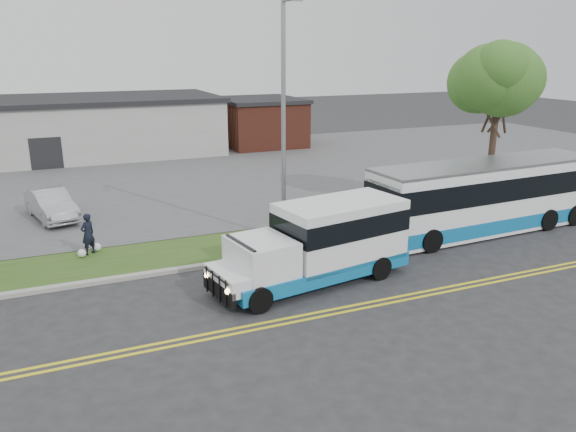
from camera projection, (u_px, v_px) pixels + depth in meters
name	position (u px, v px, depth m)	size (l,w,h in m)	color
ground	(236.00, 275.00, 20.11)	(140.00, 140.00, 0.00)	#28282B
lane_line_north	(276.00, 320.00, 16.71)	(70.00, 0.12, 0.01)	yellow
lane_line_south	(280.00, 325.00, 16.45)	(70.00, 0.12, 0.01)	yellow
curb	(227.00, 262.00, 21.06)	(80.00, 0.30, 0.15)	#9E9B93
verge	(214.00, 248.00, 22.66)	(80.00, 3.30, 0.10)	#2C4918
parking_lot	(153.00, 177.00, 35.10)	(80.00, 25.00, 0.10)	#4C4C4F
commercial_building	(44.00, 128.00, 41.06)	(25.40, 10.40, 4.35)	#9E9E99
brick_wing	(260.00, 122.00, 46.41)	(6.30, 7.30, 3.90)	brown
tree_east	(499.00, 84.00, 26.21)	(5.20, 5.20, 8.33)	#32211B
streetlight_near	(284.00, 116.00, 22.14)	(0.35, 1.53, 9.50)	gray
shuttle_bus	(324.00, 240.00, 19.31)	(7.36, 3.40, 2.72)	#0F68A5
transit_bus	(486.00, 196.00, 24.56)	(11.28, 3.15, 3.10)	white
pedestrian	(88.00, 234.00, 21.62)	(0.60, 0.39, 1.64)	black
parked_car_a	(51.00, 205.00, 26.16)	(1.47, 4.20, 1.38)	#A8A9AF
grocery_bag_left	(82.00, 253.00, 21.48)	(0.32, 0.32, 0.32)	white
grocery_bag_right	(97.00, 247.00, 22.15)	(0.32, 0.32, 0.32)	white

